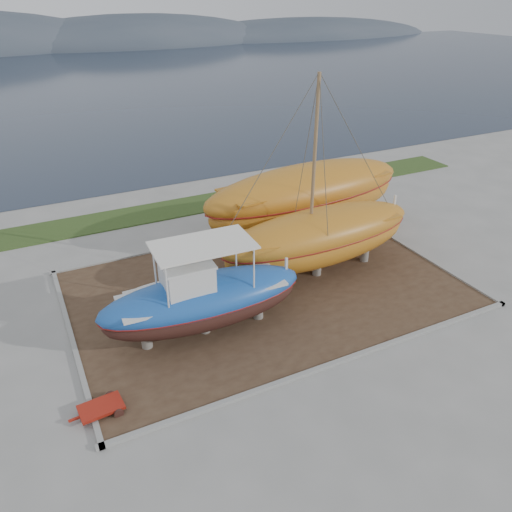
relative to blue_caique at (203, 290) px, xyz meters
name	(u,v)px	position (x,y,z in m)	size (l,w,h in m)	color
ground	(310,334)	(3.93, -2.08, -2.13)	(140.00, 140.00, 0.00)	gray
dirt_patch	(266,288)	(3.93, 1.92, -2.10)	(18.00, 12.00, 0.06)	#422D1E
curb_frame	(266,288)	(3.93, 1.92, -2.06)	(18.60, 12.60, 0.15)	gray
grass_strip	(187,206)	(3.93, 13.42, -2.09)	(44.00, 3.00, 0.08)	#284219
sea	(67,83)	(3.93, 67.92, -2.13)	(260.00, 100.00, 0.04)	#1C2738
mountain_ridge	(34,48)	(3.93, 122.92, -2.13)	(200.00, 36.00, 20.00)	#333D49
blue_caique	(203,290)	(0.00, 0.00, 0.00)	(8.62, 2.69, 4.15)	#1C54AE
white_dinghy	(158,297)	(-1.22, 2.65, -1.52)	(3.71, 1.39, 1.11)	silver
orange_sailboat	(323,183)	(6.84, 1.94, 2.84)	(10.65, 3.14, 9.84)	#B06C1B
orange_bare_hull	(306,203)	(8.58, 6.02, 0.01)	(12.74, 3.82, 4.18)	#B06C1B
red_trailer	(101,409)	(-4.87, -2.67, -1.98)	(2.21, 1.11, 0.31)	#A51F12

